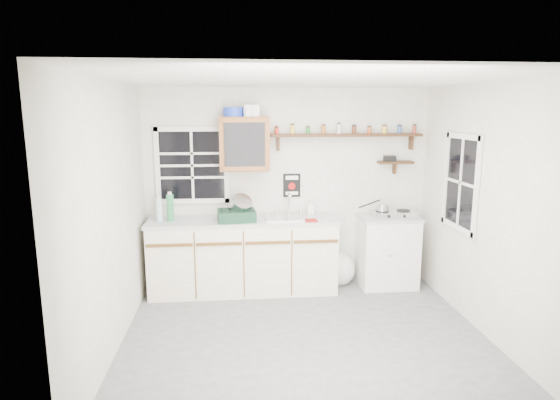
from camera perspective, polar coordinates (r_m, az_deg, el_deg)
The scene contains 18 objects.
room at distance 4.44m, azimuth 3.26°, elevation -1.82°, with size 3.64×3.24×2.54m.
main_cabinet at distance 5.85m, azimuth -4.48°, elevation -6.69°, with size 2.31×0.63×0.92m.
right_cabinet at distance 6.18m, azimuth 12.89°, elevation -6.03°, with size 0.73×0.57×0.91m.
sink at distance 5.76m, azimuth 0.80°, elevation -2.09°, with size 0.52×0.44×0.29m.
upper_cabinet at distance 5.74m, azimuth -4.35°, elevation 6.86°, with size 0.60×0.32×0.65m.
upper_cabinet_clutter at distance 5.72m, azimuth -4.77°, elevation 10.69°, with size 0.43×0.24×0.14m.
spice_shelf at distance 5.96m, azimuth 8.14°, elevation 7.91°, with size 1.91×0.18×0.34m.
secondary_shelf at distance 6.18m, azimuth 13.70°, elevation 4.55°, with size 0.45×0.16×0.24m.
warning_sign at distance 5.98m, azimuth 1.45°, elevation 1.80°, with size 0.22×0.02×0.30m.
window_back at distance 5.93m, azimuth -10.65°, elevation 4.16°, with size 0.93×0.03×0.98m.
window_right at distance 5.47m, azimuth 21.21°, elevation 2.00°, with size 0.03×0.78×1.08m.
water_bottles at distance 5.75m, azimuth -13.76°, elevation -0.96°, with size 0.21×0.09×0.35m.
dish_rack at distance 5.62m, azimuth -5.15°, elevation -1.48°, with size 0.47×0.37×0.33m.
soap_bottle at distance 6.00m, azimuth 3.77°, elevation -0.80°, with size 0.08×0.09×0.19m, color white.
rag at distance 5.60m, azimuth 3.79°, elevation -2.50°, with size 0.14×0.12×0.02m, color maroon.
hotplate at distance 6.05m, azimuth 13.58°, elevation -1.62°, with size 0.56×0.32×0.08m.
saucepan at distance 5.99m, azimuth 12.30°, elevation -0.90°, with size 0.34×0.25×0.16m.
trash_bag at distance 6.17m, azimuth 7.22°, elevation -8.34°, with size 0.42×0.38×0.48m.
Camera 1 is at (-0.66, -4.28, 2.22)m, focal length 30.00 mm.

